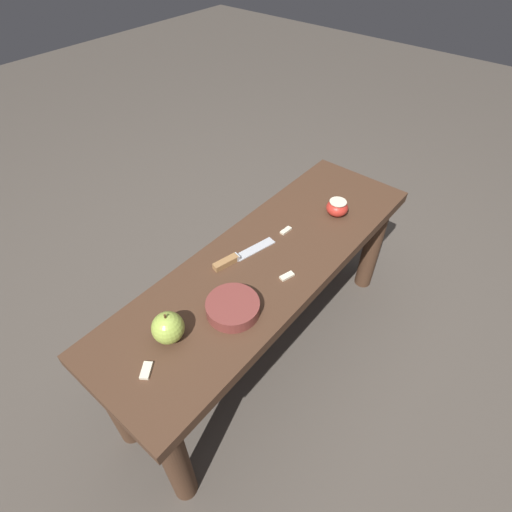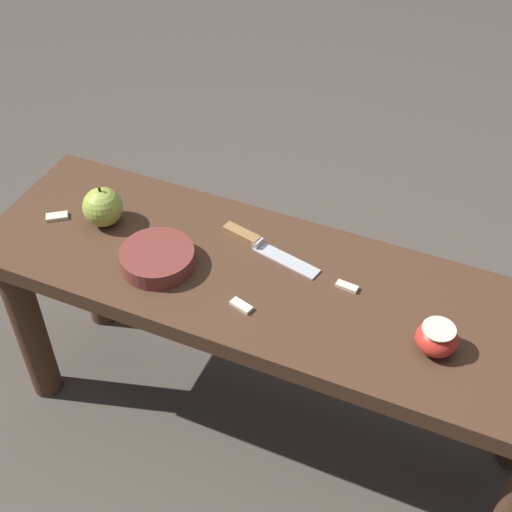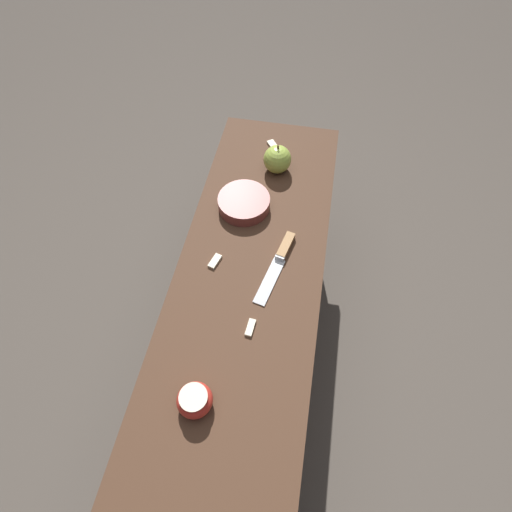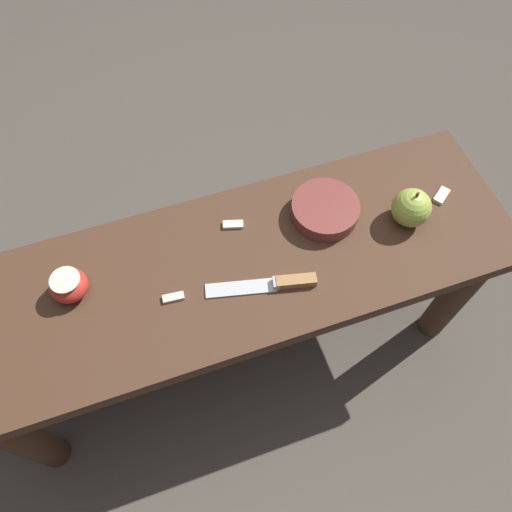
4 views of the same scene
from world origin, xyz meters
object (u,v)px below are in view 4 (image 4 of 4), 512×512
(bowl, at_px, (325,210))
(knife, at_px, (278,283))
(apple_whole, at_px, (411,208))
(apple_cut, at_px, (69,285))
(wooden_bench, at_px, (236,286))

(bowl, bearing_deg, knife, 39.81)
(apple_whole, relative_size, apple_cut, 1.25)
(apple_cut, distance_m, bowl, 0.56)
(wooden_bench, relative_size, bowl, 8.26)
(knife, relative_size, bowl, 1.53)
(apple_whole, bearing_deg, bowl, -22.59)
(knife, relative_size, apple_whole, 2.39)
(apple_whole, xyz_separation_m, apple_cut, (0.73, -0.06, -0.01))
(apple_whole, bearing_deg, apple_cut, -4.83)
(knife, height_order, apple_whole, apple_whole)
(wooden_bench, bearing_deg, apple_cut, -8.24)
(apple_cut, bearing_deg, apple_whole, 175.17)
(wooden_bench, bearing_deg, knife, 133.38)
(wooden_bench, xyz_separation_m, apple_whole, (-0.40, 0.01, 0.14))
(knife, bearing_deg, wooden_bench, -33.69)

